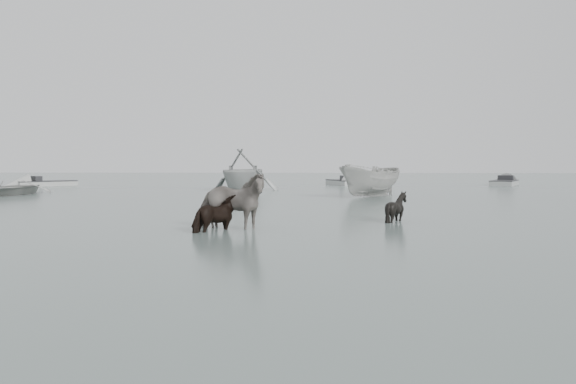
{
  "coord_description": "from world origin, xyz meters",
  "views": [
    {
      "loc": [
        0.28,
        -15.63,
        1.91
      ],
      "look_at": [
        -0.35,
        0.38,
        1.0
      ],
      "focal_mm": 35.0,
      "sensor_mm": 36.0,
      "label": 1
    }
  ],
  "objects_px": {
    "pony_dark": "(221,206)",
    "rowboat_lead": "(14,186)",
    "pony_black": "(396,202)",
    "pony_pinto": "(231,197)"
  },
  "relations": [
    {
      "from": "pony_dark",
      "to": "pony_black",
      "type": "relative_size",
      "value": 1.11
    },
    {
      "from": "pony_pinto",
      "to": "pony_black",
      "type": "distance_m",
      "value": 5.37
    },
    {
      "from": "pony_pinto",
      "to": "pony_dark",
      "type": "height_order",
      "value": "pony_pinto"
    },
    {
      "from": "pony_dark",
      "to": "pony_black",
      "type": "bearing_deg",
      "value": -49.92
    },
    {
      "from": "pony_dark",
      "to": "rowboat_lead",
      "type": "xyz_separation_m",
      "value": [
        -14.14,
        15.69,
        -0.22
      ]
    },
    {
      "from": "pony_dark",
      "to": "rowboat_lead",
      "type": "relative_size",
      "value": 0.3
    },
    {
      "from": "pony_dark",
      "to": "rowboat_lead",
      "type": "distance_m",
      "value": 21.12
    },
    {
      "from": "pony_dark",
      "to": "rowboat_lead",
      "type": "height_order",
      "value": "pony_dark"
    },
    {
      "from": "pony_pinto",
      "to": "pony_black",
      "type": "xyz_separation_m",
      "value": [
        4.89,
        2.19,
        -0.29
      ]
    },
    {
      "from": "pony_black",
      "to": "pony_pinto",
      "type": "bearing_deg",
      "value": 98.76
    }
  ]
}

